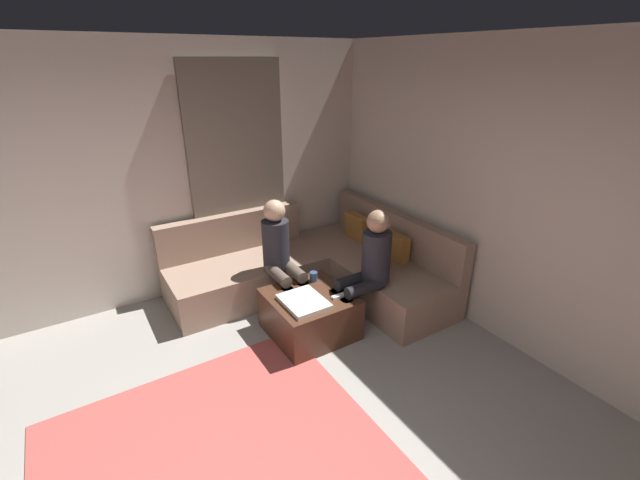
% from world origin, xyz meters
% --- Properties ---
extents(wall_back, '(6.00, 0.12, 2.70)m').
position_xyz_m(wall_back, '(0.00, 2.94, 1.35)').
color(wall_back, beige).
rests_on(wall_back, ground_plane).
extents(wall_left, '(0.12, 6.00, 2.70)m').
position_xyz_m(wall_left, '(-2.94, 0.00, 1.35)').
color(wall_left, beige).
rests_on(wall_left, ground_plane).
extents(curtain_panel, '(0.06, 1.10, 2.50)m').
position_xyz_m(curtain_panel, '(-2.84, 1.30, 1.25)').
color(curtain_panel, '#726659').
rests_on(curtain_panel, ground_plane).
extents(sectional_couch, '(2.10, 2.55, 0.87)m').
position_xyz_m(sectional_couch, '(-2.08, 1.88, 0.28)').
color(sectional_couch, '#9E7F6B').
rests_on(sectional_couch, ground_plane).
extents(ottoman, '(0.76, 0.76, 0.42)m').
position_xyz_m(ottoman, '(-1.41, 1.37, 0.21)').
color(ottoman, '#4C2D1E').
rests_on(ottoman, ground_plane).
extents(folded_blanket, '(0.44, 0.36, 0.04)m').
position_xyz_m(folded_blanket, '(-1.31, 1.25, 0.44)').
color(folded_blanket, white).
rests_on(folded_blanket, ottoman).
extents(coffee_mug, '(0.08, 0.08, 0.10)m').
position_xyz_m(coffee_mug, '(-1.63, 1.55, 0.47)').
color(coffee_mug, '#334C72').
rests_on(coffee_mug, ottoman).
extents(game_remote, '(0.05, 0.15, 0.02)m').
position_xyz_m(game_remote, '(-1.23, 1.59, 0.43)').
color(game_remote, white).
rests_on(game_remote, ottoman).
extents(person_on_couch_back, '(0.30, 0.60, 1.20)m').
position_xyz_m(person_on_couch_back, '(-1.24, 1.93, 0.66)').
color(person_on_couch_back, black).
rests_on(person_on_couch_back, ground_plane).
extents(person_on_couch_side, '(0.60, 0.30, 1.20)m').
position_xyz_m(person_on_couch_side, '(-1.93, 1.34, 0.66)').
color(person_on_couch_side, brown).
rests_on(person_on_couch_side, ground_plane).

